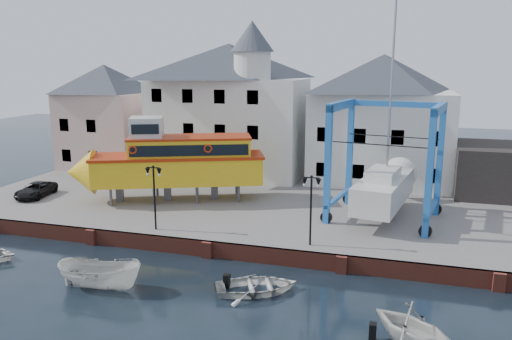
# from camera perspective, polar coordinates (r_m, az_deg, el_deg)

# --- Properties ---
(ground) EXTENTS (140.00, 140.00, 0.00)m
(ground) POSITION_cam_1_polar(r_m,az_deg,el_deg) (30.57, -5.57, -9.92)
(ground) COLOR black
(ground) RESTS_ON ground
(hardstanding) EXTENTS (44.00, 22.00, 1.00)m
(hardstanding) POSITION_cam_1_polar(r_m,az_deg,el_deg) (40.27, 0.23, -3.64)
(hardstanding) COLOR slate
(hardstanding) RESTS_ON ground
(quay_wall) EXTENTS (44.00, 0.47, 1.00)m
(quay_wall) POSITION_cam_1_polar(r_m,az_deg,el_deg) (30.48, -5.52, -8.97)
(quay_wall) COLOR brown
(quay_wall) RESTS_ON ground
(building_pink) EXTENTS (8.00, 7.00, 10.30)m
(building_pink) POSITION_cam_1_polar(r_m,az_deg,el_deg) (53.01, -16.69, 5.89)
(building_pink) COLOR #BE9F90
(building_pink) RESTS_ON hardstanding
(building_white_main) EXTENTS (14.00, 8.30, 14.00)m
(building_white_main) POSITION_cam_1_polar(r_m,az_deg,el_deg) (47.46, -2.96, 7.16)
(building_white_main) COLOR silver
(building_white_main) RESTS_ON hardstanding
(building_white_right) EXTENTS (12.00, 8.00, 11.20)m
(building_white_right) POSITION_cam_1_polar(r_m,az_deg,el_deg) (45.53, 14.11, 5.66)
(building_white_right) COLOR silver
(building_white_right) RESTS_ON hardstanding
(shed_dark) EXTENTS (8.00, 7.00, 4.00)m
(shed_dark) POSITION_cam_1_polar(r_m,az_deg,el_deg) (44.83, 26.62, -0.03)
(shed_dark) COLOR black
(shed_dark) RESTS_ON hardstanding
(lamp_post_left) EXTENTS (1.12, 0.32, 4.20)m
(lamp_post_left) POSITION_cam_1_polar(r_m,az_deg,el_deg) (31.98, -11.60, -1.26)
(lamp_post_left) COLOR black
(lamp_post_left) RESTS_ON hardstanding
(lamp_post_right) EXTENTS (1.12, 0.32, 4.20)m
(lamp_post_right) POSITION_cam_1_polar(r_m,az_deg,el_deg) (28.78, 6.33, -2.58)
(lamp_post_right) COLOR black
(lamp_post_right) RESTS_ON hardstanding
(tour_boat) EXTENTS (15.08, 8.90, 6.47)m
(tour_boat) POSITION_cam_1_polar(r_m,az_deg,el_deg) (38.86, -10.14, 0.97)
(tour_boat) COLOR #59595E
(tour_boat) RESTS_ON hardstanding
(travel_lift) EXTENTS (7.94, 10.36, 15.22)m
(travel_lift) POSITION_cam_1_polar(r_m,az_deg,el_deg) (35.63, 14.75, -1.11)
(travel_lift) COLOR #195BAE
(travel_lift) RESTS_ON hardstanding
(van) EXTENTS (2.47, 4.28, 1.12)m
(van) POSITION_cam_1_polar(r_m,az_deg,el_deg) (43.43, -23.86, -2.08)
(van) COLOR black
(van) RESTS_ON hardstanding
(motorboat_a) EXTENTS (4.73, 2.17, 1.77)m
(motorboat_a) POSITION_cam_1_polar(r_m,az_deg,el_deg) (27.76, -17.30, -12.80)
(motorboat_a) COLOR silver
(motorboat_a) RESTS_ON ground
(motorboat_b) EXTENTS (5.10, 4.54, 0.87)m
(motorboat_b) POSITION_cam_1_polar(r_m,az_deg,el_deg) (26.22, 0.05, -13.75)
(motorboat_b) COLOR silver
(motorboat_b) RESTS_ON ground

